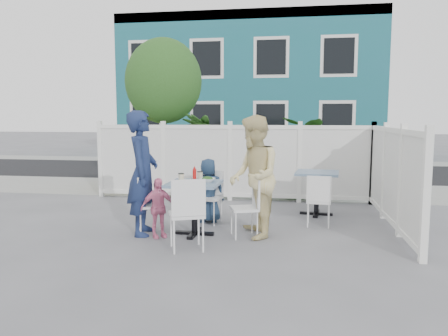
# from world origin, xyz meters

# --- Properties ---
(ground) EXTENTS (80.00, 80.00, 0.00)m
(ground) POSITION_xyz_m (0.00, 0.00, 0.00)
(ground) COLOR slate
(near_sidewalk) EXTENTS (24.00, 2.60, 0.01)m
(near_sidewalk) POSITION_xyz_m (0.00, 3.80, 0.01)
(near_sidewalk) COLOR gray
(near_sidewalk) RESTS_ON ground
(street) EXTENTS (24.00, 5.00, 0.01)m
(street) POSITION_xyz_m (0.00, 7.50, 0.00)
(street) COLOR black
(street) RESTS_ON ground
(far_sidewalk) EXTENTS (24.00, 1.60, 0.01)m
(far_sidewalk) POSITION_xyz_m (0.00, 10.60, 0.01)
(far_sidewalk) COLOR gray
(far_sidewalk) RESTS_ON ground
(building) EXTENTS (11.00, 6.00, 6.00)m
(building) POSITION_xyz_m (-0.50, 14.00, 3.00)
(building) COLOR #1A626B
(building) RESTS_ON ground
(fence_back) EXTENTS (5.86, 0.08, 1.60)m
(fence_back) POSITION_xyz_m (0.10, 2.40, 0.78)
(fence_back) COLOR white
(fence_back) RESTS_ON ground
(fence_right) EXTENTS (0.08, 3.66, 1.60)m
(fence_right) POSITION_xyz_m (3.00, 0.60, 0.78)
(fence_right) COLOR white
(fence_right) RESTS_ON ground
(tree) EXTENTS (1.80, 1.62, 3.59)m
(tree) POSITION_xyz_m (-1.60, 3.30, 2.59)
(tree) COLOR #382316
(tree) RESTS_ON ground
(utility_cabinet) EXTENTS (0.82, 0.63, 1.41)m
(utility_cabinet) POSITION_xyz_m (-2.61, 4.00, 0.71)
(utility_cabinet) COLOR gold
(utility_cabinet) RESTS_ON ground
(potted_shrub_a) EXTENTS (1.42, 1.42, 1.85)m
(potted_shrub_a) POSITION_xyz_m (-0.62, 3.10, 0.92)
(potted_shrub_a) COLOR #224617
(potted_shrub_a) RESTS_ON ground
(potted_shrub_b) EXTENTS (1.93, 1.79, 1.75)m
(potted_shrub_b) POSITION_xyz_m (1.54, 3.00, 0.88)
(potted_shrub_b) COLOR #224617
(potted_shrub_b) RESTS_ON ground
(main_table) EXTENTS (0.78, 0.78, 0.80)m
(main_table) POSITION_xyz_m (-0.04, -0.38, 0.62)
(main_table) COLOR slate
(main_table) RESTS_ON ground
(spare_table) EXTENTS (0.82, 0.82, 0.79)m
(spare_table) POSITION_xyz_m (1.85, 1.28, 0.61)
(spare_table) COLOR slate
(spare_table) RESTS_ON ground
(chair_left) EXTENTS (0.52, 0.53, 0.89)m
(chair_left) POSITION_xyz_m (-0.79, -0.44, 0.52)
(chair_left) COLOR white
(chair_left) RESTS_ON ground
(chair_right) EXTENTS (0.49, 0.50, 0.87)m
(chair_right) POSITION_xyz_m (0.78, -0.34, 0.51)
(chair_right) COLOR white
(chair_right) RESTS_ON ground
(chair_back) EXTENTS (0.47, 0.46, 0.87)m
(chair_back) POSITION_xyz_m (0.05, 0.44, 0.51)
(chair_back) COLOR white
(chair_back) RESTS_ON ground
(chair_near) EXTENTS (0.57, 0.56, 0.98)m
(chair_near) POSITION_xyz_m (0.05, -1.19, 0.57)
(chair_near) COLOR white
(chair_near) RESTS_ON ground
(chair_spare) EXTENTS (0.41, 0.39, 0.85)m
(chair_spare) POSITION_xyz_m (1.84, 0.38, 0.49)
(chair_spare) COLOR white
(chair_spare) RESTS_ON ground
(man) EXTENTS (0.54, 0.74, 1.87)m
(man) POSITION_xyz_m (-0.81, -0.46, 0.93)
(man) COLOR #19274E
(man) RESTS_ON ground
(woman) EXTENTS (0.88, 1.02, 1.81)m
(woman) POSITION_xyz_m (0.85, -0.37, 0.90)
(woman) COLOR gold
(woman) RESTS_ON ground
(boy) EXTENTS (0.59, 0.44, 1.08)m
(boy) POSITION_xyz_m (0.01, 0.45, 0.54)
(boy) COLOR #1E334E
(boy) RESTS_ON ground
(toddler) EXTENTS (0.55, 0.49, 0.89)m
(toddler) POSITION_xyz_m (-0.54, -0.61, 0.44)
(toddler) COLOR pink
(toddler) RESTS_ON ground
(plate_main) EXTENTS (0.22, 0.22, 0.01)m
(plate_main) POSITION_xyz_m (-0.08, -0.54, 0.81)
(plate_main) COLOR white
(plate_main) RESTS_ON main_table
(plate_side) EXTENTS (0.23, 0.23, 0.02)m
(plate_side) POSITION_xyz_m (-0.23, -0.29, 0.81)
(plate_side) COLOR white
(plate_side) RESTS_ON main_table
(salad_bowl) EXTENTS (0.24, 0.24, 0.06)m
(salad_bowl) POSITION_xyz_m (0.15, -0.33, 0.83)
(salad_bowl) COLOR white
(salad_bowl) RESTS_ON main_table
(coffee_cup_a) EXTENTS (0.08, 0.08, 0.12)m
(coffee_cup_a) POSITION_xyz_m (-0.23, -0.40, 0.86)
(coffee_cup_a) COLOR beige
(coffee_cup_a) RESTS_ON main_table
(coffee_cup_b) EXTENTS (0.08, 0.08, 0.12)m
(coffee_cup_b) POSITION_xyz_m (-0.00, -0.13, 0.86)
(coffee_cup_b) COLOR beige
(coffee_cup_b) RESTS_ON main_table
(ketchup_bottle) EXTENTS (0.06, 0.06, 0.19)m
(ketchup_bottle) POSITION_xyz_m (-0.05, -0.29, 0.89)
(ketchup_bottle) COLOR red
(ketchup_bottle) RESTS_ON main_table
(salt_shaker) EXTENTS (0.03, 0.03, 0.07)m
(salt_shaker) POSITION_xyz_m (-0.15, -0.12, 0.84)
(salt_shaker) COLOR white
(salt_shaker) RESTS_ON main_table
(pepper_shaker) EXTENTS (0.03, 0.03, 0.07)m
(pepper_shaker) POSITION_xyz_m (-0.10, -0.10, 0.84)
(pepper_shaker) COLOR black
(pepper_shaker) RESTS_ON main_table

